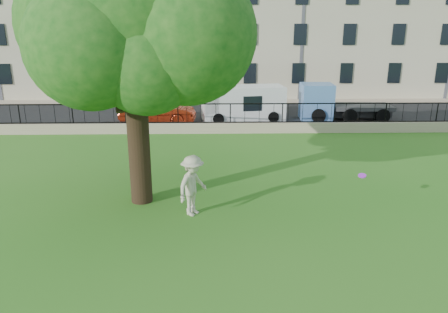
{
  "coord_description": "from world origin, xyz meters",
  "views": [
    {
      "loc": [
        -0.91,
        -12.59,
        6.26
      ],
      "look_at": [
        -0.55,
        3.5,
        1.22
      ],
      "focal_mm": 35.0,
      "sensor_mm": 36.0,
      "label": 1
    }
  ],
  "objects_px": {
    "frisbee": "(362,176)",
    "man": "(193,186)",
    "red_sedan": "(158,111)",
    "white_van": "(243,103)",
    "blue_truck": "(344,102)",
    "tree": "(127,14)"
  },
  "relations": [
    {
      "from": "white_van",
      "to": "blue_truck",
      "type": "bearing_deg",
      "value": -7.91
    },
    {
      "from": "man",
      "to": "blue_truck",
      "type": "distance_m",
      "value": 17.16
    },
    {
      "from": "tree",
      "to": "white_van",
      "type": "height_order",
      "value": "tree"
    },
    {
      "from": "red_sedan",
      "to": "white_van",
      "type": "bearing_deg",
      "value": -78.56
    },
    {
      "from": "man",
      "to": "white_van",
      "type": "relative_size",
      "value": 0.4
    },
    {
      "from": "tree",
      "to": "red_sedan",
      "type": "distance_m",
      "value": 13.72
    },
    {
      "from": "man",
      "to": "red_sedan",
      "type": "distance_m",
      "value": 14.03
    },
    {
      "from": "frisbee",
      "to": "red_sedan",
      "type": "xyz_separation_m",
      "value": [
        -8.5,
        13.65,
        -0.54
      ]
    },
    {
      "from": "red_sedan",
      "to": "blue_truck",
      "type": "bearing_deg",
      "value": -82.99
    },
    {
      "from": "red_sedan",
      "to": "blue_truck",
      "type": "relative_size",
      "value": 0.84
    },
    {
      "from": "blue_truck",
      "to": "man",
      "type": "bearing_deg",
      "value": -120.48
    },
    {
      "from": "frisbee",
      "to": "man",
      "type": "bearing_deg",
      "value": -179.18
    },
    {
      "from": "white_van",
      "to": "blue_truck",
      "type": "height_order",
      "value": "blue_truck"
    },
    {
      "from": "tree",
      "to": "blue_truck",
      "type": "relative_size",
      "value": 1.75
    },
    {
      "from": "frisbee",
      "to": "white_van",
      "type": "height_order",
      "value": "white_van"
    },
    {
      "from": "man",
      "to": "white_van",
      "type": "distance_m",
      "value": 14.74
    },
    {
      "from": "man",
      "to": "frisbee",
      "type": "relative_size",
      "value": 7.66
    },
    {
      "from": "tree",
      "to": "frisbee",
      "type": "height_order",
      "value": "tree"
    },
    {
      "from": "man",
      "to": "red_sedan",
      "type": "bearing_deg",
      "value": 45.72
    },
    {
      "from": "red_sedan",
      "to": "man",
      "type": "bearing_deg",
      "value": -164.94
    },
    {
      "from": "frisbee",
      "to": "blue_truck",
      "type": "bearing_deg",
      "value": 76.28
    },
    {
      "from": "man",
      "to": "red_sedan",
      "type": "relative_size",
      "value": 0.44
    }
  ]
}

